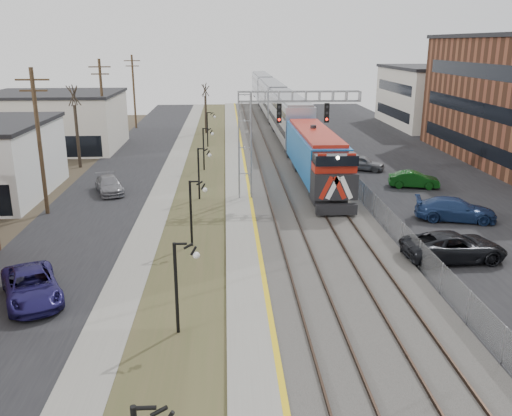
{
  "coord_description": "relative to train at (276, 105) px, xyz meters",
  "views": [
    {
      "loc": [
        -1.91,
        -12.03,
        11.49
      ],
      "look_at": [
        -0.28,
        17.06,
        2.6
      ],
      "focal_mm": 38.0,
      "sensor_mm": 36.0,
      "label": 1
    }
  ],
  "objects": [
    {
      "name": "lampposts",
      "position": [
        -9.5,
        -48.81,
        -0.92
      ],
      "size": [
        0.14,
        62.14,
        4.0
      ],
      "color": "black",
      "rests_on": "ground"
    },
    {
      "name": "platform",
      "position": [
        -6.5,
        -32.09,
        -2.8
      ],
      "size": [
        2.0,
        120.0,
        0.24
      ],
      "primitive_type": "cube",
      "color": "gray",
      "rests_on": "ground"
    },
    {
      "name": "street_west",
      "position": [
        -17.0,
        -32.09,
        -2.9
      ],
      "size": [
        7.0,
        120.0,
        0.04
      ],
      "primitive_type": "cube",
      "color": "black",
      "rests_on": "ground"
    },
    {
      "name": "car_lot_d",
      "position": [
        7.91,
        -45.22,
        -2.15
      ],
      "size": [
        5.63,
        3.37,
        1.53
      ],
      "primitive_type": "imported",
      "rotation": [
        0.0,
        0.0,
        1.32
      ],
      "color": "navy",
      "rests_on": "ground"
    },
    {
      "name": "fence",
      "position": [
        2.7,
        -32.09,
        -2.12
      ],
      "size": [
        0.04,
        120.0,
        1.6
      ],
      "primitive_type": "cube",
      "color": "gray",
      "rests_on": "ground"
    },
    {
      "name": "signal_gantry",
      "position": [
        -4.28,
        -39.1,
        2.67
      ],
      "size": [
        9.0,
        1.07,
        8.15
      ],
      "color": "gray",
      "rests_on": "ground"
    },
    {
      "name": "sidewalk",
      "position": [
        -12.5,
        -32.09,
        -2.88
      ],
      "size": [
        2.0,
        120.0,
        0.08
      ],
      "primitive_type": "cube",
      "color": "gray",
      "rests_on": "ground"
    },
    {
      "name": "platform_edge",
      "position": [
        -5.62,
        -32.09,
        -2.67
      ],
      "size": [
        0.24,
        120.0,
        0.01
      ],
      "primitive_type": "cube",
      "color": "gold",
      "rests_on": "platform"
    },
    {
      "name": "utility_poles",
      "position": [
        -20.0,
        -42.09,
        2.08
      ],
      "size": [
        0.28,
        80.28,
        10.0
      ],
      "color": "#4C3823",
      "rests_on": "ground"
    },
    {
      "name": "car_street_b",
      "position": [
        -16.76,
        -36.82,
        -2.26
      ],
      "size": [
        3.25,
        4.86,
        1.31
      ],
      "primitive_type": "imported",
      "rotation": [
        0.0,
        0.0,
        0.34
      ],
      "color": "gray",
      "rests_on": "ground"
    },
    {
      "name": "train",
      "position": [
        0.0,
        0.0,
        0.0
      ],
      "size": [
        3.0,
        85.85,
        5.33
      ],
      "color": "#155EAD",
      "rests_on": "ground"
    },
    {
      "name": "track_far",
      "position": [
        -0.0,
        -32.09,
        -2.64
      ],
      "size": [
        1.58,
        120.0,
        0.15
      ],
      "color": "#2D2119",
      "rests_on": "ballast_bed"
    },
    {
      "name": "grass_median",
      "position": [
        -9.5,
        -32.09,
        -2.89
      ],
      "size": [
        4.0,
        120.0,
        0.06
      ],
      "primitive_type": "cube",
      "color": "#404524",
      "rests_on": "ground"
    },
    {
      "name": "car_lot_f",
      "position": [
        8.04,
        -36.55,
        -2.25
      ],
      "size": [
        4.27,
        2.28,
        1.34
      ],
      "primitive_type": "imported",
      "rotation": [
        0.0,
        0.0,
        1.35
      ],
      "color": "#0D4210",
      "rests_on": "ground"
    },
    {
      "name": "car_lot_e",
      "position": [
        5.36,
        -29.94,
        -2.22
      ],
      "size": [
        4.45,
        3.19,
        1.41
      ],
      "primitive_type": "imported",
      "rotation": [
        0.0,
        0.0,
        1.15
      ],
      "color": "slate",
      "rests_on": "ground"
    },
    {
      "name": "car_street_a",
      "position": [
        -16.49,
        -55.73,
        -2.22
      ],
      "size": [
        4.25,
        5.58,
        1.41
      ],
      "primitive_type": "imported",
      "rotation": [
        0.0,
        0.0,
        0.43
      ],
      "color": "#1D1854",
      "rests_on": "ground"
    },
    {
      "name": "bare_trees",
      "position": [
        -18.16,
        -28.18,
        -0.22
      ],
      "size": [
        12.3,
        42.3,
        5.95
      ],
      "color": "#382D23",
      "rests_on": "ground"
    },
    {
      "name": "parking_lot",
      "position": [
        10.5,
        -32.09,
        -2.9
      ],
      "size": [
        16.0,
        120.0,
        0.04
      ],
      "primitive_type": "cube",
      "color": "black",
      "rests_on": "ground"
    },
    {
      "name": "ballast_bed",
      "position": [
        -1.5,
        -32.09,
        -2.82
      ],
      "size": [
        8.0,
        120.0,
        0.2
      ],
      "primitive_type": "cube",
      "color": "#595651",
      "rests_on": "ground"
    },
    {
      "name": "track_near",
      "position": [
        -3.5,
        -32.09,
        -2.64
      ],
      "size": [
        1.58,
        120.0,
        0.15
      ],
      "color": "#2D2119",
      "rests_on": "ballast_bed"
    },
    {
      "name": "car_lot_c",
      "position": [
        4.98,
        -52.05,
        -2.13
      ],
      "size": [
        5.8,
        2.96,
        1.57
      ],
      "primitive_type": "imported",
      "rotation": [
        0.0,
        0.0,
        1.63
      ],
      "color": "black",
      "rests_on": "ground"
    }
  ]
}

